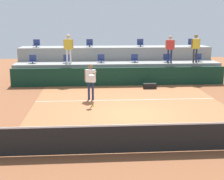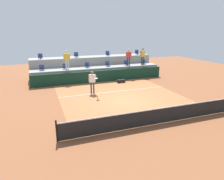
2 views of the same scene
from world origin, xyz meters
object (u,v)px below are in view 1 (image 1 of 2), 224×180
tennis_player (91,78)px  spectator_leaning_on_rail (170,46)px  stadium_chair_lower_far_right (199,58)px  tennis_ball (94,106)px  stadium_chair_lower_left (67,60)px  equipment_bag (150,86)px  stadium_chair_upper_far_right (192,43)px  stadium_chair_lower_mid_left (101,59)px  stadium_chair_upper_right (140,43)px  stadium_chair_lower_far_left (33,60)px  stadium_chair_lower_right (167,59)px  stadium_chair_lower_mid_right (135,59)px  spectator_in_white (69,46)px  stadium_chair_upper_far_left (36,44)px  spectator_in_grey (196,45)px  stadium_chair_upper_left (90,44)px

tennis_player → spectator_leaning_on_rail: bearing=40.0°
stadium_chair_lower_far_right → tennis_ball: (-6.98, -8.91, -0.60)m
tennis_player → spectator_leaning_on_rail: spectator_leaning_on_rail is taller
stadium_chair_lower_left → tennis_ball: 9.06m
equipment_bag → stadium_chair_upper_far_right: bearing=47.7°
tennis_player → tennis_ball: bearing=-89.0°
stadium_chair_lower_left → equipment_bag: 5.56m
spectator_leaning_on_rail → tennis_ball: bearing=-120.2°
stadium_chair_lower_mid_left → spectator_leaning_on_rail: spectator_leaning_on_rail is taller
stadium_chair_upper_right → stadium_chair_lower_far_right: bearing=-26.9°
stadium_chair_lower_left → stadium_chair_lower_far_right: bearing=0.0°
stadium_chair_lower_far_left → equipment_bag: bearing=-17.6°
stadium_chair_lower_far_left → stadium_chair_upper_far_right: 10.91m
stadium_chair_lower_right → stadium_chair_upper_right: stadium_chair_upper_right is taller
stadium_chair_lower_mid_right → spectator_leaning_on_rail: size_ratio=0.31×
stadium_chair_lower_mid_right → spectator_in_white: size_ratio=0.29×
stadium_chair_upper_far_left → stadium_chair_upper_far_right: bearing=0.0°
spectator_in_grey → spectator_in_white: bearing=-180.0°
stadium_chair_lower_left → spectator_in_grey: 8.20m
stadium_chair_lower_right → tennis_ball: (-4.89, -8.91, -0.60)m
stadium_chair_lower_mid_left → stadium_chair_lower_right: 4.26m
stadium_chair_lower_left → equipment_bag: bearing=-24.5°
stadium_chair_lower_mid_left → stadium_chair_upper_far_right: size_ratio=1.00×
stadium_chair_upper_left → stadium_chair_upper_far_right: same height
tennis_ball → spectator_in_grey: bearing=52.2°
stadium_chair_lower_mid_left → stadium_chair_upper_left: stadium_chair_upper_left is taller
stadium_chair_lower_far_right → equipment_bag: size_ratio=0.68×
stadium_chair_lower_far_left → spectator_in_white: 2.48m
stadium_chair_upper_far_right → spectator_in_white: (-8.44, -2.18, 0.03)m
stadium_chair_upper_far_left → equipment_bag: size_ratio=0.68×
stadium_chair_lower_left → stadium_chair_lower_mid_left: same height
stadium_chair_lower_mid_left → stadium_chair_upper_left: (-0.71, 1.80, 0.85)m
stadium_chair_lower_far_left → stadium_chair_upper_right: bearing=14.2°
stadium_chair_lower_far_left → equipment_bag: size_ratio=0.68×
stadium_chair_lower_mid_left → stadium_chair_lower_far_left: bearing=180.0°
stadium_chair_upper_far_left → tennis_player: (3.60, -6.41, -1.19)m
stadium_chair_lower_left → tennis_player: size_ratio=0.29×
stadium_chair_upper_left → spectator_in_grey: (6.68, -2.18, 0.02)m
spectator_in_white → equipment_bag: (4.76, -1.85, -2.19)m
stadium_chair_upper_far_right → stadium_chair_lower_mid_left: bearing=-164.3°
stadium_chair_upper_right → equipment_bag: stadium_chair_upper_right is taller
spectator_in_white → spectator_leaning_on_rail: size_ratio=1.05×
stadium_chair_lower_mid_right → stadium_chair_lower_right: size_ratio=1.00×
spectator_in_grey → tennis_ball: spectator_in_grey is taller
tennis_ball → stadium_chair_lower_mid_left: bearing=85.9°
stadium_chair_lower_left → tennis_ball: size_ratio=7.65×
stadium_chair_lower_mid_left → spectator_in_grey: (5.97, -0.38, 0.87)m
stadium_chair_lower_far_left → spectator_in_white: size_ratio=0.29×
stadium_chair_lower_far_left → stadium_chair_lower_left: bearing=0.0°
spectator_in_white → spectator_leaning_on_rail: spectator_in_white is taller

